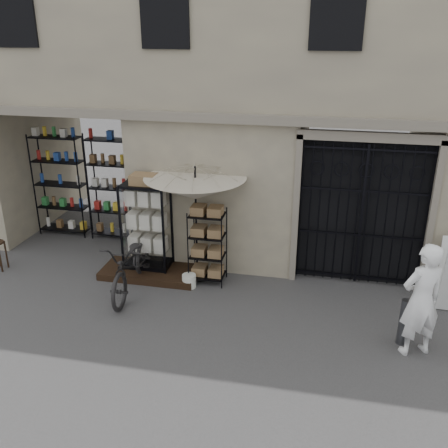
% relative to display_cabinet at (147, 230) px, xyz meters
% --- Properties ---
extents(ground, '(80.00, 80.00, 0.00)m').
position_rel_display_cabinet_xyz_m(ground, '(2.48, -1.69, -0.95)').
color(ground, black).
rests_on(ground, ground).
extents(main_building, '(14.00, 4.00, 9.00)m').
position_rel_display_cabinet_xyz_m(main_building, '(2.48, 2.31, 3.55)').
color(main_building, gray).
rests_on(main_building, ground).
extents(shop_recess, '(3.00, 1.70, 3.00)m').
position_rel_display_cabinet_xyz_m(shop_recess, '(-2.02, 1.11, 0.55)').
color(shop_recess, black).
rests_on(shop_recess, ground).
extents(shop_shelving, '(2.70, 0.50, 2.50)m').
position_rel_display_cabinet_xyz_m(shop_shelving, '(-2.07, 1.61, 0.30)').
color(shop_shelving, black).
rests_on(shop_shelving, ground).
extents(iron_gate, '(2.50, 0.21, 3.00)m').
position_rel_display_cabinet_xyz_m(iron_gate, '(4.23, 0.58, 0.54)').
color(iron_gate, black).
rests_on(iron_gate, ground).
extents(step_platform, '(2.00, 0.90, 0.15)m').
position_rel_display_cabinet_xyz_m(step_platform, '(0.08, -0.14, -0.88)').
color(step_platform, black).
rests_on(step_platform, ground).
extents(display_cabinet, '(1.01, 0.77, 1.94)m').
position_rel_display_cabinet_xyz_m(display_cabinet, '(0.00, 0.00, 0.00)').
color(display_cabinet, black).
rests_on(display_cabinet, step_platform).
extents(wire_rack, '(0.71, 0.53, 1.54)m').
position_rel_display_cabinet_xyz_m(wire_rack, '(1.31, -0.13, -0.20)').
color(wire_rack, black).
rests_on(wire_rack, ground).
extents(market_umbrella, '(2.18, 2.20, 2.83)m').
position_rel_display_cabinet_xyz_m(market_umbrella, '(1.04, 0.02, 1.08)').
color(market_umbrella, black).
rests_on(market_umbrella, ground).
extents(white_bucket, '(0.29, 0.29, 0.27)m').
position_rel_display_cabinet_xyz_m(white_bucket, '(1.00, -0.45, -0.82)').
color(white_bucket, silver).
rests_on(white_bucket, ground).
extents(bicycle, '(0.83, 1.18, 2.15)m').
position_rel_display_cabinet_xyz_m(bicycle, '(-0.03, -0.81, -0.95)').
color(bicycle, black).
rests_on(bicycle, ground).
extents(steel_bollard, '(0.19, 0.19, 0.81)m').
position_rel_display_cabinet_xyz_m(steel_bollard, '(4.91, -1.54, -0.55)').
color(steel_bollard, '#47484D').
rests_on(steel_bollard, ground).
extents(shopkeeper, '(1.44, 2.00, 0.45)m').
position_rel_display_cabinet_xyz_m(shopkeeper, '(5.08, -1.74, -0.95)').
color(shopkeeper, white).
rests_on(shopkeeper, ground).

